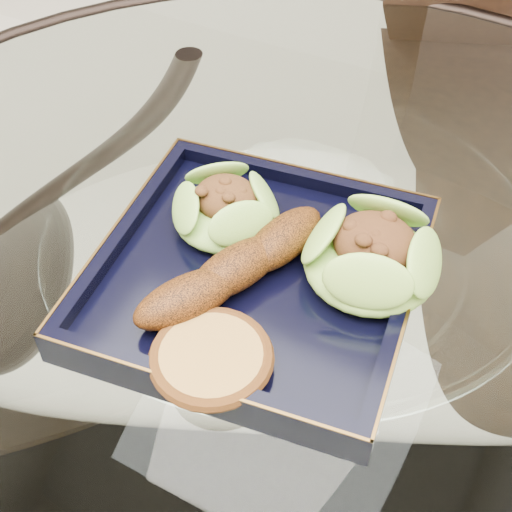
% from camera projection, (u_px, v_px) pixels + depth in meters
% --- Properties ---
extents(dining_table, '(1.13, 1.13, 0.77)m').
position_uv_depth(dining_table, '(284.00, 371.00, 0.77)').
color(dining_table, white).
rests_on(dining_table, ground).
extents(dining_chair, '(0.57, 0.57, 1.01)m').
position_uv_depth(dining_chair, '(509.00, 170.00, 1.06)').
color(dining_chair, black).
rests_on(dining_chair, ground).
extents(navy_plate, '(0.30, 0.30, 0.02)m').
position_uv_depth(navy_plate, '(256.00, 280.00, 0.63)').
color(navy_plate, black).
rests_on(navy_plate, dining_table).
extents(lettuce_wrap_left, '(0.12, 0.12, 0.03)m').
position_uv_depth(lettuce_wrap_left, '(226.00, 211.00, 0.65)').
color(lettuce_wrap_left, '#60932A').
rests_on(lettuce_wrap_left, navy_plate).
extents(lettuce_wrap_right, '(0.14, 0.14, 0.04)m').
position_uv_depth(lettuce_wrap_right, '(371.00, 259.00, 0.60)').
color(lettuce_wrap_right, '#68A42F').
rests_on(lettuce_wrap_right, navy_plate).
extents(roasted_plantain, '(0.11, 0.19, 0.04)m').
position_uv_depth(roasted_plantain, '(237.00, 268.00, 0.60)').
color(roasted_plantain, '#5C2A09').
rests_on(roasted_plantain, navy_plate).
extents(crumb_patty, '(0.11, 0.11, 0.02)m').
position_uv_depth(crumb_patty, '(211.00, 359.00, 0.54)').
color(crumb_patty, '#B4863C').
rests_on(crumb_patty, navy_plate).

